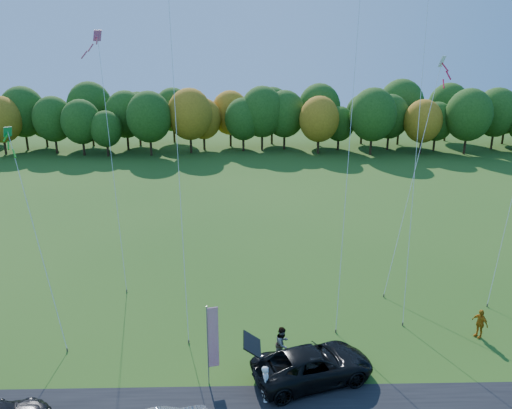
{
  "coord_description": "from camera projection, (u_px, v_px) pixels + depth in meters",
  "views": [
    {
      "loc": [
        -0.64,
        -21.34,
        15.68
      ],
      "look_at": [
        0.0,
        6.0,
        7.0
      ],
      "focal_mm": 35.0,
      "sensor_mm": 36.0,
      "label": 1
    }
  ],
  "objects": [
    {
      "name": "ground",
      "position": [
        259.0,
        373.0,
        25.09
      ],
      "size": [
        160.0,
        160.0,
        0.0
      ],
      "primitive_type": "plane",
      "color": "#244D14"
    },
    {
      "name": "tree_line",
      "position": [
        249.0,
        152.0,
        77.5
      ],
      "size": [
        116.0,
        12.0,
        10.0
      ],
      "primitive_type": null,
      "color": "#1E4711",
      "rests_on": "ground"
    },
    {
      "name": "black_suv",
      "position": [
        313.0,
        365.0,
        24.35
      ],
      "size": [
        6.52,
        4.41,
        1.66
      ],
      "primitive_type": "imported",
      "rotation": [
        0.0,
        0.0,
        1.87
      ],
      "color": "black",
      "rests_on": "ground"
    },
    {
      "name": "person_tailgate_a",
      "position": [
        266.0,
        383.0,
        22.91
      ],
      "size": [
        0.53,
        0.72,
        1.8
      ],
      "primitive_type": "imported",
      "rotation": [
        0.0,
        0.0,
        1.4
      ],
      "color": "white",
      "rests_on": "ground"
    },
    {
      "name": "person_tailgate_b",
      "position": [
        282.0,
        344.0,
        25.88
      ],
      "size": [
        1.13,
        1.17,
        1.9
      ],
      "primitive_type": "imported",
      "rotation": [
        0.0,
        0.0,
        0.94
      ],
      "color": "gray",
      "rests_on": "ground"
    },
    {
      "name": "person_east",
      "position": [
        480.0,
        323.0,
        27.98
      ],
      "size": [
        0.85,
        1.08,
        1.71
      ],
      "primitive_type": "imported",
      "rotation": [
        0.0,
        0.0,
        -1.06
      ],
      "color": "#B96D11",
      "rests_on": "ground"
    },
    {
      "name": "feather_flag",
      "position": [
        212.0,
        337.0,
        23.55
      ],
      "size": [
        0.55,
        0.19,
        4.24
      ],
      "color": "#999999",
      "rests_on": "ground"
    },
    {
      "name": "kite_delta_blue",
      "position": [
        171.0,
        47.0,
        28.51
      ],
      "size": [
        3.48,
        12.73,
        31.74
      ],
      "color": "#4C3F33",
      "rests_on": "ground"
    },
    {
      "name": "kite_parafoil_orange",
      "position": [
        426.0,
        29.0,
        29.83
      ],
      "size": [
        5.37,
        12.14,
        33.7
      ],
      "color": "#4C3F33",
      "rests_on": "ground"
    },
    {
      "name": "kite_delta_red",
      "position": [
        352.0,
        110.0,
        29.41
      ],
      "size": [
        3.56,
        9.99,
        24.65
      ],
      "color": "#4C3F33",
      "rests_on": "ground"
    },
    {
      "name": "kite_diamond_green",
      "position": [
        36.0,
        237.0,
        27.46
      ],
      "size": [
        4.26,
        5.45,
        11.67
      ],
      "color": "#4C3F33",
      "rests_on": "ground"
    },
    {
      "name": "kite_diamond_white",
      "position": [
        414.0,
        174.0,
        33.68
      ],
      "size": [
        5.43,
        7.34,
        15.46
      ],
      "color": "#4C3F33",
      "rests_on": "ground"
    },
    {
      "name": "kite_diamond_pink",
      "position": [
        112.0,
        161.0,
        33.47
      ],
      "size": [
        2.58,
        6.21,
        17.11
      ],
      "color": "#4C3F33",
      "rests_on": "ground"
    }
  ]
}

